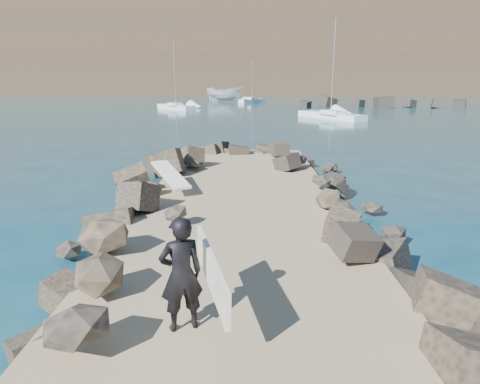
{
  "coord_description": "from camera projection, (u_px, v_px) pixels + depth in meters",
  "views": [
    {
      "loc": [
        0.12,
        -11.43,
        4.29
      ],
      "look_at": [
        0.0,
        -1.0,
        1.5
      ],
      "focal_mm": 32.0,
      "sensor_mm": 36.0,
      "label": 1
    }
  ],
  "objects": [
    {
      "name": "riprap_left",
      "position": [
        123.0,
        236.0,
        10.61
      ],
      "size": [
        2.6,
        22.0,
        1.0
      ],
      "primitive_type": "cube",
      "color": "black",
      "rests_on": "ground"
    },
    {
      "name": "surfboard_resting",
      "position": [
        170.0,
        178.0,
        14.37
      ],
      "size": [
        1.66,
        2.31,
        0.08
      ],
      "primitive_type": "cube",
      "rotation": [
        0.0,
        0.0,
        0.52
      ],
      "color": "white",
      "rests_on": "riprap_left"
    },
    {
      "name": "riprap_right",
      "position": [
        357.0,
        237.0,
        10.54
      ],
      "size": [
        2.6,
        22.0,
        1.0
      ],
      "primitive_type": "cube",
      "color": "black",
      "rests_on": "ground"
    },
    {
      "name": "sailboat_f",
      "position": [
        392.0,
        95.0,
        102.1
      ],
      "size": [
        1.52,
        5.68,
        6.94
      ],
      "color": "white",
      "rests_on": "ground"
    },
    {
      "name": "sailboat_b",
      "position": [
        252.0,
        101.0,
        77.48
      ],
      "size": [
        4.99,
        5.55,
        7.49
      ],
      "color": "white",
      "rests_on": "ground"
    },
    {
      "name": "breakwater_secondary",
      "position": [
        475.0,
        103.0,
        64.76
      ],
      "size": [
        52.0,
        4.0,
        1.2
      ],
      "primitive_type": "cube",
      "color": "black",
      "rests_on": "ground"
    },
    {
      "name": "jetty",
      "position": [
        240.0,
        252.0,
        10.14
      ],
      "size": [
        6.0,
        26.0,
        0.6
      ],
      "primitive_type": "cube",
      "color": "#8C7759",
      "rests_on": "ground"
    },
    {
      "name": "boat_imported",
      "position": [
        225.0,
        94.0,
        80.7
      ],
      "size": [
        7.47,
        3.77,
        2.76
      ],
      "primitive_type": "imported",
      "rotation": [
        0.0,
        0.0,
        1.41
      ],
      "color": "silver",
      "rests_on": "ground"
    },
    {
      "name": "ground",
      "position": [
        240.0,
        234.0,
        12.15
      ],
      "size": [
        800.0,
        800.0,
        0.0
      ],
      "primitive_type": "plane",
      "color": "#0F384C",
      "rests_on": "ground"
    },
    {
      "name": "sailboat_a",
      "position": [
        176.0,
        107.0,
        60.15
      ],
      "size": [
        6.28,
        7.11,
        9.33
      ],
      "color": "white",
      "rests_on": "ground"
    },
    {
      "name": "sailboat_c",
      "position": [
        331.0,
        116.0,
        46.45
      ],
      "size": [
        6.31,
        8.57,
        10.5
      ],
      "color": "white",
      "rests_on": "ground"
    },
    {
      "name": "headland",
      "position": [
        271.0,
        46.0,
        162.5
      ],
      "size": [
        360.0,
        140.0,
        32.0
      ],
      "primitive_type": "cube",
      "color": "#2D4919",
      "rests_on": "ground"
    },
    {
      "name": "surfer_with_board",
      "position": [
        185.0,
        274.0,
        6.29
      ],
      "size": [
        1.16,
        2.15,
        1.78
      ],
      "color": "black",
      "rests_on": "jetty"
    }
  ]
}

